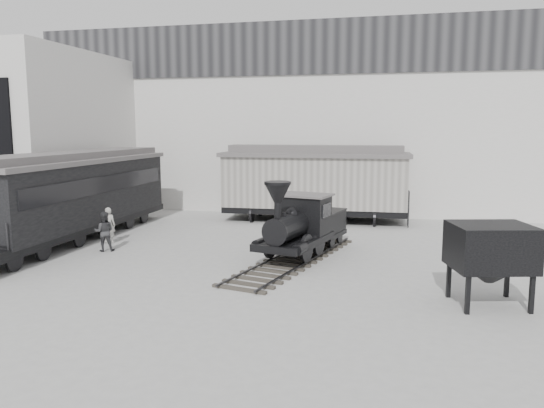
% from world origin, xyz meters
% --- Properties ---
extents(ground, '(90.00, 90.00, 0.00)m').
position_xyz_m(ground, '(0.00, 0.00, 0.00)').
color(ground, '#9E9E9B').
extents(north_wall, '(34.00, 2.51, 11.00)m').
position_xyz_m(north_wall, '(0.00, 14.98, 5.55)').
color(north_wall, silver).
rests_on(north_wall, ground).
extents(west_pavilion, '(7.00, 12.11, 9.00)m').
position_xyz_m(west_pavilion, '(-14.50, 9.96, 4.49)').
color(west_pavilion, silver).
rests_on(west_pavilion, ground).
extents(locomotive, '(3.90, 8.93, 3.08)m').
position_xyz_m(locomotive, '(1.14, 3.55, 1.14)').
color(locomotive, '#2F2D28').
rests_on(locomotive, ground).
extents(boxcar, '(10.14, 3.45, 4.11)m').
position_xyz_m(boxcar, '(0.44, 11.86, 2.16)').
color(boxcar, black).
rests_on(boxcar, ground).
extents(passenger_coach, '(3.02, 13.74, 3.67)m').
position_xyz_m(passenger_coach, '(-9.43, 4.73, 2.03)').
color(passenger_coach, black).
rests_on(passenger_coach, ground).
extents(visitor_a, '(0.67, 0.55, 1.59)m').
position_xyz_m(visitor_a, '(-7.54, 4.24, 0.80)').
color(visitor_a, beige).
rests_on(visitor_a, ground).
extents(visitor_b, '(0.98, 0.89, 1.64)m').
position_xyz_m(visitor_b, '(-6.90, 2.80, 0.82)').
color(visitor_b, '#373739').
rests_on(visitor_b, ground).
extents(coal_hopper, '(2.51, 2.23, 2.34)m').
position_xyz_m(coal_hopper, '(7.32, -0.83, 1.53)').
color(coal_hopper, black).
rests_on(coal_hopper, ground).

